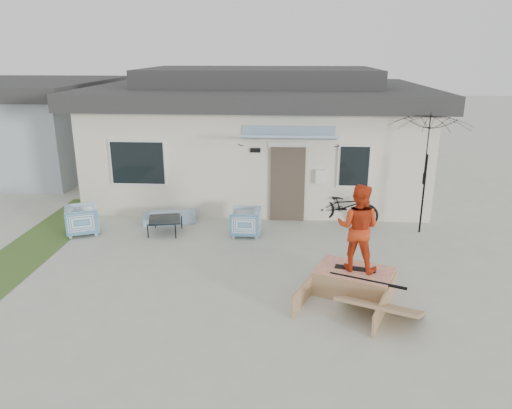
# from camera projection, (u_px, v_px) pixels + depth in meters

# --- Properties ---
(ground) EXTENTS (90.00, 90.00, 0.00)m
(ground) POSITION_uv_depth(u_px,v_px,m) (235.00, 294.00, 9.58)
(ground) COLOR #AEB1A1
(ground) RESTS_ON ground
(grass_strip) EXTENTS (1.40, 8.00, 0.01)m
(grass_strip) POSITION_uv_depth(u_px,v_px,m) (32.00, 248.00, 11.81)
(grass_strip) COLOR #3A5925
(grass_strip) RESTS_ON ground
(house) EXTENTS (10.80, 8.49, 4.10)m
(house) POSITION_uv_depth(u_px,v_px,m) (260.00, 132.00, 16.58)
(house) COLOR beige
(house) RESTS_ON ground
(loveseat) EXTENTS (1.51, 0.79, 0.56)m
(loveseat) POSITION_uv_depth(u_px,v_px,m) (169.00, 213.00, 13.46)
(loveseat) COLOR teal
(loveseat) RESTS_ON ground
(armchair_left) EXTENTS (1.01, 1.04, 0.83)m
(armchair_left) POSITION_uv_depth(u_px,v_px,m) (82.00, 218.00, 12.65)
(armchair_left) COLOR teal
(armchair_left) RESTS_ON ground
(armchair_right) EXTENTS (0.72, 0.77, 0.78)m
(armchair_right) POSITION_uv_depth(u_px,v_px,m) (245.00, 221.00, 12.54)
(armchair_right) COLOR teal
(armchair_right) RESTS_ON ground
(coffee_table) EXTENTS (0.97, 0.97, 0.40)m
(coffee_table) POSITION_uv_depth(u_px,v_px,m) (165.00, 226.00, 12.72)
(coffee_table) COLOR black
(coffee_table) RESTS_ON ground
(bicycle) EXTENTS (1.97, 1.27, 1.19)m
(bicycle) POSITION_uv_depth(u_px,v_px,m) (346.00, 202.00, 13.39)
(bicycle) COLOR black
(bicycle) RESTS_ON ground
(patio_umbrella) EXTENTS (2.45, 2.34, 2.20)m
(patio_umbrella) POSITION_uv_depth(u_px,v_px,m) (426.00, 168.00, 12.32)
(patio_umbrella) COLOR black
(patio_umbrella) RESTS_ON ground
(skate_ramp) EXTENTS (2.08, 2.35, 0.48)m
(skate_ramp) POSITION_uv_depth(u_px,v_px,m) (354.00, 281.00, 9.58)
(skate_ramp) COLOR #9D7851
(skate_ramp) RESTS_ON ground
(skateboard) EXTENTS (0.82, 0.37, 0.05)m
(skateboard) POSITION_uv_depth(u_px,v_px,m) (355.00, 268.00, 9.54)
(skateboard) COLOR black
(skateboard) RESTS_ON skate_ramp
(skater) EXTENTS (1.01, 0.89, 1.72)m
(skater) POSITION_uv_depth(u_px,v_px,m) (358.00, 226.00, 9.27)
(skater) COLOR red
(skater) RESTS_ON skateboard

